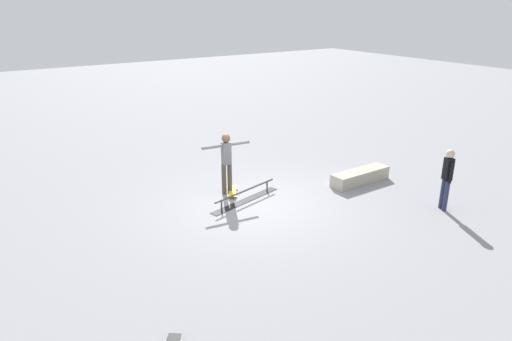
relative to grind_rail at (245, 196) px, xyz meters
The scene contains 6 objects.
ground_plane 0.39m from the grind_rail, 105.36° to the left, with size 60.00×60.00×0.00m, color gray.
grind_rail is the anchor object (origin of this frame).
skate_ledge 3.52m from the grind_rail, 168.35° to the left, with size 1.90×0.50×0.37m, color #B2A893.
skater_main 1.10m from the grind_rail, 77.86° to the right, with size 1.35×0.24×1.67m.
skateboard_main 0.60m from the grind_rail, 85.92° to the right, with size 0.60×0.78×0.09m.
bystander_black_shirt 5.05m from the grind_rail, 140.70° to the left, with size 0.25×0.35×1.57m.
Camera 1 is at (5.99, 9.05, 4.93)m, focal length 32.45 mm.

